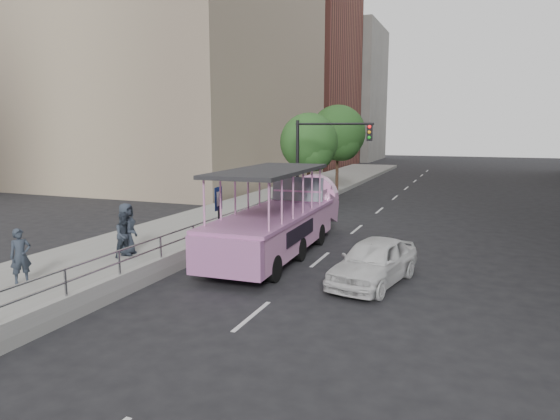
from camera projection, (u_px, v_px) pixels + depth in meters
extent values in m
plane|color=black|center=(249.00, 289.00, 14.97)|extent=(160.00, 160.00, 0.00)
cube|color=gray|center=(230.00, 217.00, 26.21)|extent=(5.50, 80.00, 0.30)
cube|color=#9F9E99|center=(194.00, 249.00, 17.86)|extent=(0.24, 30.00, 0.36)
cylinder|color=#9FA0A4|center=(65.00, 282.00, 12.26)|extent=(0.07, 0.07, 0.70)
cylinder|color=#9FA0A4|center=(119.00, 262.00, 14.10)|extent=(0.07, 0.07, 0.70)
cylinder|color=#9FA0A4|center=(161.00, 247.00, 15.93)|extent=(0.07, 0.07, 0.70)
cylinder|color=#9FA0A4|center=(193.00, 235.00, 17.77)|extent=(0.07, 0.07, 0.70)
cylinder|color=#9FA0A4|center=(220.00, 225.00, 19.61)|extent=(0.07, 0.07, 0.70)
cylinder|color=#9FA0A4|center=(242.00, 217.00, 21.45)|extent=(0.07, 0.07, 0.70)
cylinder|color=#9FA0A4|center=(261.00, 210.00, 23.28)|extent=(0.07, 0.07, 0.70)
cylinder|color=#9FA0A4|center=(277.00, 204.00, 25.12)|extent=(0.07, 0.07, 0.70)
cylinder|color=#9FA0A4|center=(290.00, 199.00, 26.96)|extent=(0.07, 0.07, 0.70)
cylinder|color=#9FA0A4|center=(193.00, 235.00, 17.77)|extent=(0.06, 22.00, 0.06)
cylinder|color=#9FA0A4|center=(193.00, 226.00, 17.72)|extent=(0.06, 22.00, 0.06)
cylinder|color=black|center=(212.00, 262.00, 16.26)|extent=(0.36, 0.88, 0.87)
cylinder|color=black|center=(273.00, 269.00, 15.55)|extent=(0.36, 0.88, 0.87)
cylinder|color=black|center=(245.00, 245.00, 18.76)|extent=(0.36, 0.88, 0.87)
cylinder|color=black|center=(299.00, 249.00, 18.06)|extent=(0.36, 0.88, 0.87)
cylinder|color=black|center=(271.00, 231.00, 21.26)|extent=(0.36, 0.88, 0.87)
cylinder|color=black|center=(319.00, 235.00, 20.56)|extent=(0.36, 0.88, 0.87)
cube|color=#D386BB|center=(273.00, 231.00, 18.50)|extent=(2.63, 7.96, 1.20)
cube|color=#D386BB|center=(309.00, 207.00, 22.75)|extent=(2.42, 2.11, 1.50)
cylinder|color=#D386BB|center=(314.00, 198.00, 23.46)|extent=(2.28, 0.74, 2.26)
cube|color=#AB639F|center=(225.00, 258.00, 14.70)|extent=(2.41, 0.41, 1.20)
cube|color=#AB639F|center=(273.00, 214.00, 18.39)|extent=(2.76, 8.25, 0.12)
cube|color=black|center=(269.00, 171.00, 17.78)|extent=(2.73, 6.42, 0.13)
cube|color=gray|center=(298.00, 189.00, 21.02)|extent=(2.22, 0.26, 1.01)
cube|color=#D386BB|center=(301.00, 195.00, 21.47)|extent=(2.14, 1.02, 0.48)
imported|color=silver|center=(374.00, 261.00, 15.35)|extent=(2.49, 4.43, 1.42)
imported|color=#2A333E|center=(21.00, 256.00, 14.41)|extent=(0.61, 0.70, 1.62)
imported|color=#2A333E|center=(125.00, 235.00, 17.34)|extent=(0.90, 0.97, 1.59)
imported|color=#2A333E|center=(127.00, 229.00, 17.70)|extent=(0.68, 0.96, 1.86)
cylinder|color=black|center=(219.00, 226.00, 18.48)|extent=(0.08, 0.08, 2.40)
cube|color=navy|center=(218.00, 199.00, 18.32)|extent=(0.05, 0.60, 0.86)
cube|color=silver|center=(219.00, 199.00, 18.31)|extent=(0.03, 0.38, 0.53)
cylinder|color=black|center=(297.00, 169.00, 27.08)|extent=(0.18, 0.18, 5.20)
cylinder|color=black|center=(334.00, 124.00, 25.98)|extent=(4.20, 0.12, 0.12)
cube|color=black|center=(370.00, 133.00, 25.37)|extent=(0.28, 0.22, 0.85)
sphere|color=red|center=(369.00, 127.00, 25.20)|extent=(0.16, 0.16, 0.16)
cylinder|color=#382619|center=(309.00, 182.00, 30.65)|extent=(0.22, 0.22, 3.08)
sphere|color=#245221|center=(309.00, 142.00, 30.26)|extent=(3.52, 3.52, 3.52)
sphere|color=#245221|center=(314.00, 151.00, 29.93)|extent=(2.42, 2.42, 2.42)
cylinder|color=#382619|center=(337.00, 171.00, 36.06)|extent=(0.22, 0.22, 3.47)
sphere|color=#245221|center=(338.00, 133.00, 35.62)|extent=(3.97, 3.97, 3.97)
sphere|color=#245221|center=(342.00, 142.00, 35.30)|extent=(2.73, 2.73, 2.73)
cube|color=brown|center=(279.00, 63.00, 63.48)|extent=(18.00, 16.00, 26.00)
cube|color=gray|center=(328.00, 95.00, 77.94)|extent=(16.00, 14.00, 20.00)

